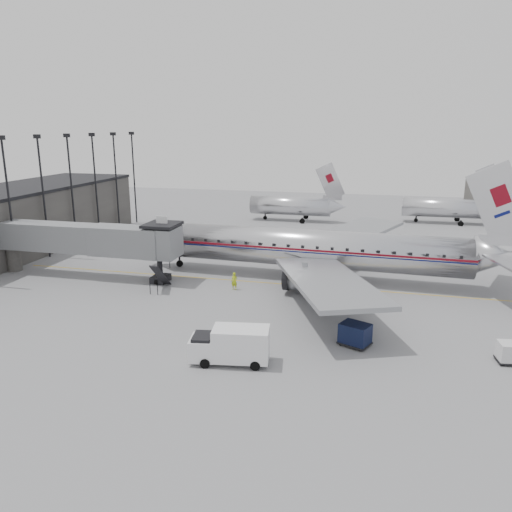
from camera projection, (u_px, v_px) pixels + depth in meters
The scene contains 12 objects.
ground at pixel (234, 300), 48.06m from camera, with size 160.00×160.00×0.00m, color slate.
terminal at pixel (3, 224), 64.30m from camera, with size 12.00×46.00×8.00m, color #3C3937.
apron_line at pixel (277, 284), 53.00m from camera, with size 0.15×60.00×0.01m, color gold.
jet_bridge at pixel (97, 240), 54.30m from camera, with size 21.00×6.20×7.10m.
floodlight_masts at pixel (58, 189), 64.50m from camera, with size 0.90×42.25×15.25m.
distant_aircraft_near at pixel (291, 205), 87.22m from camera, with size 16.39×3.20×10.26m.
distant_aircraft_mid at pixel (446, 207), 84.96m from camera, with size 16.39×3.20×10.26m.
airliner at pixel (318, 249), 54.05m from camera, with size 41.88×38.77×13.24m.
service_van at pixel (231, 345), 35.06m from camera, with size 5.83×2.94×2.62m.
baggage_cart_navy at pixel (355, 334), 37.90m from camera, with size 2.74×2.47×1.76m.
baggage_cart_white at pixel (512, 352), 35.15m from camera, with size 2.10×1.70×1.51m.
ramp_worker at pixel (234, 281), 50.85m from camera, with size 0.66×0.43×1.80m, color #AEC617.
Camera 1 is at (12.89, -43.58, 16.34)m, focal length 35.00 mm.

